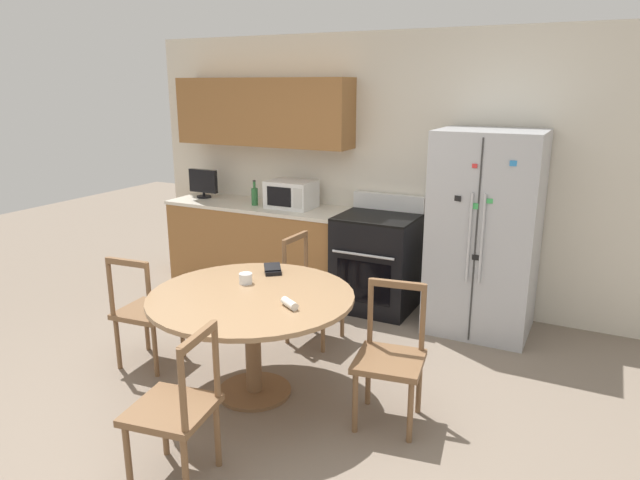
# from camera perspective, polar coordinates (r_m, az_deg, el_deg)

# --- Properties ---
(ground_plane) EXTENTS (14.00, 14.00, 0.00)m
(ground_plane) POSITION_cam_1_polar(r_m,az_deg,el_deg) (3.94, -9.18, -17.37)
(ground_plane) COLOR gray
(back_wall) EXTENTS (5.20, 0.44, 2.60)m
(back_wall) POSITION_cam_1_polar(r_m,az_deg,el_deg) (5.77, 3.03, 8.53)
(back_wall) COLOR silver
(back_wall) RESTS_ON ground_plane
(kitchen_counter) EXTENTS (1.97, 0.64, 0.90)m
(kitchen_counter) POSITION_cam_1_polar(r_m,az_deg,el_deg) (6.13, -6.13, -0.52)
(kitchen_counter) COLOR #936033
(kitchen_counter) RESTS_ON ground_plane
(refrigerator) EXTENTS (0.87, 0.75, 1.76)m
(refrigerator) POSITION_cam_1_polar(r_m,az_deg,el_deg) (5.10, 16.14, 0.65)
(refrigerator) COLOR #B2B5BA
(refrigerator) RESTS_ON ground_plane
(oven_range) EXTENTS (0.73, 0.68, 1.08)m
(oven_range) POSITION_cam_1_polar(r_m,az_deg,el_deg) (5.51, 5.68, -2.16)
(oven_range) COLOR black
(oven_range) RESTS_ON ground_plane
(microwave) EXTENTS (0.47, 0.35, 0.27)m
(microwave) POSITION_cam_1_polar(r_m,az_deg,el_deg) (5.81, -2.89, 4.60)
(microwave) COLOR white
(microwave) RESTS_ON kitchen_counter
(countertop_tv) EXTENTS (0.35, 0.16, 0.31)m
(countertop_tv) POSITION_cam_1_polar(r_m,az_deg,el_deg) (6.45, -11.59, 5.65)
(countertop_tv) COLOR black
(countertop_tv) RESTS_ON kitchen_counter
(counter_bottle) EXTENTS (0.07, 0.07, 0.26)m
(counter_bottle) POSITION_cam_1_polar(r_m,az_deg,el_deg) (5.96, -6.56, 4.41)
(counter_bottle) COLOR #2D6B38
(counter_bottle) RESTS_ON kitchen_counter
(dining_table) EXTENTS (1.40, 1.40, 0.74)m
(dining_table) POSITION_cam_1_polar(r_m,az_deg,el_deg) (3.94, -6.83, -6.99)
(dining_table) COLOR #997551
(dining_table) RESTS_ON ground_plane
(dining_chair_right) EXTENTS (0.48, 0.48, 0.90)m
(dining_chair_right) POSITION_cam_1_polar(r_m,az_deg,el_deg) (3.72, 7.03, -11.69)
(dining_chair_right) COLOR brown
(dining_chair_right) RESTS_ON ground_plane
(dining_chair_left) EXTENTS (0.46, 0.46, 0.90)m
(dining_chair_left) POSITION_cam_1_polar(r_m,az_deg,el_deg) (4.58, -17.01, -6.91)
(dining_chair_left) COLOR brown
(dining_chair_left) RESTS_ON ground_plane
(dining_chair_far) EXTENTS (0.44, 0.44, 0.90)m
(dining_chair_far) POSITION_cam_1_polar(r_m,az_deg,el_deg) (4.81, -0.81, -5.14)
(dining_chair_far) COLOR brown
(dining_chair_far) RESTS_ON ground_plane
(dining_chair_near) EXTENTS (0.48, 0.48, 0.90)m
(dining_chair_near) POSITION_cam_1_polar(r_m,az_deg,el_deg) (3.27, -14.19, -16.13)
(dining_chair_near) COLOR brown
(dining_chair_near) RESTS_ON ground_plane
(candle_glass) EXTENTS (0.09, 0.09, 0.08)m
(candle_glass) POSITION_cam_1_polar(r_m,az_deg,el_deg) (4.10, -7.44, -3.90)
(candle_glass) COLOR silver
(candle_glass) RESTS_ON dining_table
(folded_napkin) EXTENTS (0.15, 0.12, 0.05)m
(folded_napkin) POSITION_cam_1_polar(r_m,az_deg,el_deg) (3.64, -3.07, -6.37)
(folded_napkin) COLOR silver
(folded_napkin) RESTS_ON dining_table
(wallet) EXTENTS (0.17, 0.17, 0.07)m
(wallet) POSITION_cam_1_polar(r_m,az_deg,el_deg) (4.29, -4.75, -3.01)
(wallet) COLOR black
(wallet) RESTS_ON dining_table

